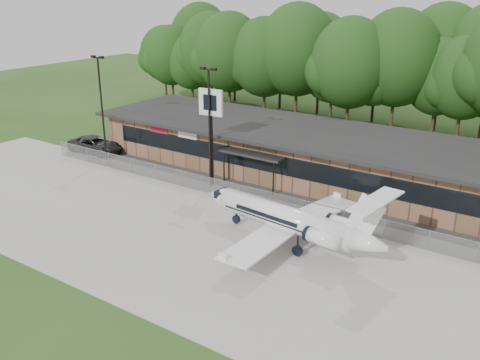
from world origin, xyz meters
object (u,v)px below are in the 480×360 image
Objects in this scene: pole_sign at (211,113)px; suv at (96,145)px; terminal at (303,151)px; business_jet at (292,221)px.

suv is at bearing 172.22° from pole_sign.
terminal reaches higher than suv.
terminal is at bearing 50.36° from pole_sign.
terminal is 9.73m from pole_sign.
business_jet is at bearing -65.10° from terminal.
business_jet is at bearing -32.73° from pole_sign.
pole_sign is at bearing -125.20° from terminal.
business_jet is at bearing -108.42° from suv.
pole_sign is at bearing -97.37° from suv.
business_jet is 27.87m from suv.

